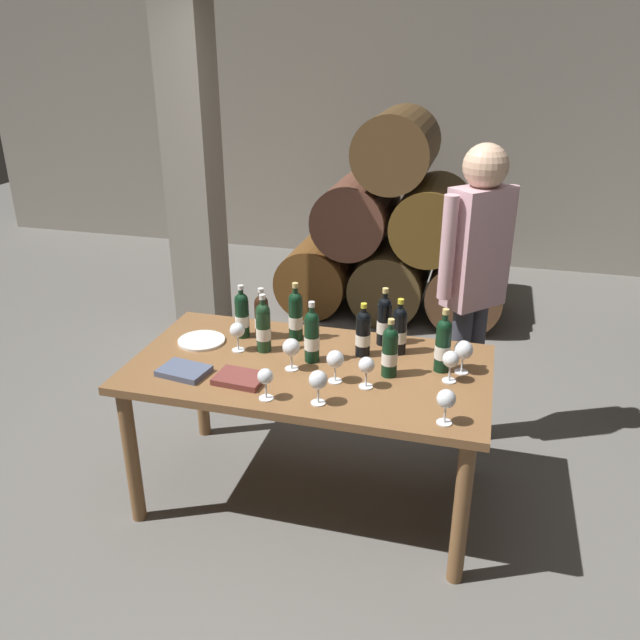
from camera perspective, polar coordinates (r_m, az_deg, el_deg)
ground_plane at (r=3.50m, az=-0.88°, el=-15.11°), size 14.00×14.00×0.00m
cellar_back_wall at (r=6.91m, az=8.98°, el=16.79°), size 10.00×0.24×2.80m
barrel_stack at (r=5.49m, az=6.53°, el=7.35°), size 1.86×0.90×1.69m
stone_pillar at (r=4.78m, az=-11.06°, el=12.49°), size 0.32×0.32×2.60m
dining_table at (r=3.12m, az=-0.95°, el=-5.49°), size 1.70×0.90×0.76m
wine_bottle_0 at (r=3.06m, az=-0.72°, el=-1.40°), size 0.07×0.07×0.31m
wine_bottle_1 at (r=3.29m, az=-2.16°, el=0.42°), size 0.07×0.07×0.31m
wine_bottle_2 at (r=3.32m, az=-5.17°, el=0.31°), size 0.07×0.07×0.27m
wine_bottle_3 at (r=3.25m, az=5.69°, el=-0.01°), size 0.07×0.07×0.30m
wine_bottle_4 at (r=2.95m, az=6.19°, el=-2.75°), size 0.07×0.07×0.28m
wine_bottle_5 at (r=3.17m, az=7.02°, el=-0.86°), size 0.07×0.07×0.28m
wine_bottle_6 at (r=3.13m, az=3.82°, el=-1.13°), size 0.07×0.07×0.27m
wine_bottle_7 at (r=3.03m, az=10.81°, el=-2.14°), size 0.07×0.07×0.31m
wine_bottle_8 at (r=3.34m, az=-6.90°, el=0.49°), size 0.07×0.07×0.28m
wine_bottle_9 at (r=3.18m, az=-5.03°, el=-0.60°), size 0.07×0.07×0.30m
wine_glass_0 at (r=2.99m, az=-2.55°, el=-2.49°), size 0.08×0.08×0.16m
wine_glass_1 at (r=2.76m, az=-4.84°, el=-5.10°), size 0.07×0.07×0.14m
wine_glass_2 at (r=3.20m, az=-7.31°, el=-0.98°), size 0.07×0.07×0.15m
wine_glass_3 at (r=2.89m, az=1.35°, el=-3.55°), size 0.08×0.08×0.15m
wine_glass_4 at (r=2.72m, az=-0.16°, el=-5.38°), size 0.08×0.08×0.15m
wine_glass_5 at (r=2.63m, az=11.08°, el=-6.94°), size 0.08×0.08×0.15m
wine_glass_6 at (r=2.95m, az=11.47°, el=-3.50°), size 0.08×0.08×0.15m
wine_glass_7 at (r=3.03m, az=12.55°, el=-2.65°), size 0.09×0.09×0.16m
wine_glass_8 at (r=2.85m, az=4.12°, el=-4.09°), size 0.07×0.07×0.15m
tasting_notebook at (r=3.06m, az=-11.92°, el=-4.42°), size 0.24×0.19×0.03m
leather_ledger at (r=2.95m, az=-7.07°, el=-5.14°), size 0.23×0.18×0.03m
serving_plate at (r=3.36m, az=-10.42°, el=-1.81°), size 0.24×0.24×0.01m
sommelier_presenting at (r=3.56m, az=13.53°, el=4.22°), size 0.37×0.38×1.72m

